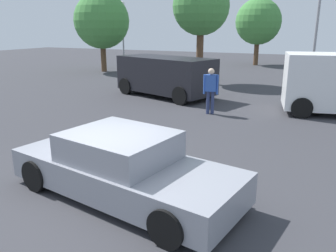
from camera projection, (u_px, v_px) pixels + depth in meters
The scene contains 9 objects.
ground_plane at pixel (106, 196), 6.68m from camera, with size 80.00×80.00×0.00m, color #38383D.
sedan_foreground at pixel (123, 167), 6.57m from camera, with size 4.89×2.58×1.28m.
suv_dark at pixel (165, 75), 16.16m from camera, with size 5.19×3.42×1.86m.
pedestrian at pixel (211, 87), 12.79m from camera, with size 0.56×0.33×1.74m.
light_post_mid at pixel (320, 1), 17.35m from camera, with size 0.44×0.44×6.67m.
light_post_far at pixel (123, 21), 29.13m from camera, with size 0.44×0.44×5.35m.
tree_back_left at pixel (258, 22), 29.15m from camera, with size 3.89×3.89×5.64m.
tree_back_right at pixel (102, 21), 24.77m from camera, with size 4.02×4.02×5.69m.
tree_far_right at pixel (201, 7), 19.12m from camera, with size 3.21×3.21×5.95m.
Camera 1 is at (3.67, -4.94, 3.18)m, focal length 36.36 mm.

